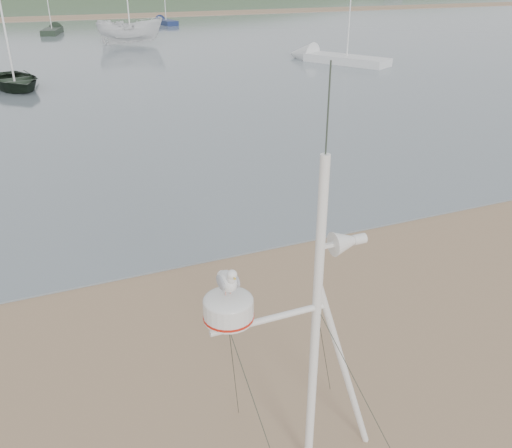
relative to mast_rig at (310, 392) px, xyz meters
name	(u,v)px	position (x,y,z in m)	size (l,w,h in m)	color
ground	(104,434)	(-2.31, 1.55, -1.22)	(560.00, 560.00, 0.00)	#886A4E
sandbar	(13,19)	(-2.31, 71.55, -1.15)	(560.00, 7.00, 0.07)	#886A4E
hill_ridge	(65,37)	(16.21, 236.55, -20.92)	(620.00, 180.00, 80.00)	#213917
mast_rig	(310,392)	(0.00, 0.00, 0.00)	(2.24, 2.39, 5.06)	silver
boat_dark	(8,44)	(-2.89, 26.88, 1.07)	(3.21, 0.93, 4.50)	black
boat_white	(128,9)	(6.34, 42.92, 1.51)	(2.03, 2.08, 5.38)	silver
sailboat_dark_mid	(55,30)	(1.24, 54.52, -0.92)	(2.76, 5.76, 5.62)	black
sailboat_blue_far	(162,21)	(13.10, 59.36, -0.92)	(1.93, 5.49, 5.40)	#15224A
sailboat_white_near	(321,57)	(16.41, 28.98, -0.92)	(5.12, 7.42, 7.39)	silver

